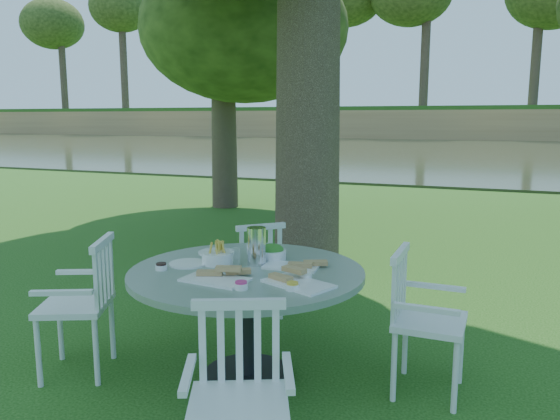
% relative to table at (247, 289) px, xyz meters
% --- Properties ---
extents(ground, '(140.00, 140.00, 0.00)m').
position_rel_table_xyz_m(ground, '(-0.34, 1.20, -0.59)').
color(ground, '#143F0D').
rests_on(ground, ground).
extents(table, '(1.46, 1.46, 0.72)m').
position_rel_table_xyz_m(table, '(0.00, 0.00, 0.00)').
color(table, black).
rests_on(table, ground).
extents(chair_ne, '(0.41, 0.44, 0.87)m').
position_rel_table_xyz_m(chair_ne, '(1.00, 0.25, -0.08)').
color(chair_ne, white).
rests_on(chair_ne, ground).
extents(chair_nw, '(0.56, 0.56, 0.81)m').
position_rel_table_xyz_m(chair_nw, '(-0.37, 0.97, -0.11)').
color(chair_nw, white).
rests_on(chair_nw, ground).
extents(chair_sw, '(0.57, 0.58, 0.89)m').
position_rel_table_xyz_m(chair_sw, '(-0.98, -0.30, -0.07)').
color(chair_sw, white).
rests_on(chair_sw, ground).
extents(chair_se, '(0.55, 0.54, 0.84)m').
position_rel_table_xyz_m(chair_se, '(0.41, -0.95, -0.09)').
color(chair_se, white).
rests_on(chair_se, ground).
extents(tableware, '(1.15, 0.83, 0.24)m').
position_rel_table_xyz_m(tableware, '(-0.03, 0.06, 0.18)').
color(tableware, white).
rests_on(tableware, table).
extents(river, '(100.00, 28.00, 0.12)m').
position_rel_table_xyz_m(river, '(-0.34, 24.20, -0.59)').
color(river, '#2D331E').
rests_on(river, ground).
extents(far_bank, '(100.00, 18.00, 15.20)m').
position_rel_table_xyz_m(far_bank, '(-0.06, 42.31, 6.66)').
color(far_bank, '#A77F4D').
rests_on(far_bank, ground).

